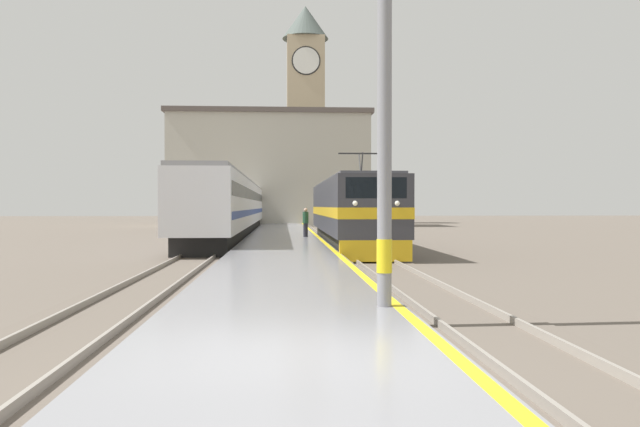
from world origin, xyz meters
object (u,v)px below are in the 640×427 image
(passenger_train, at_px, (239,206))
(catenary_mast, at_px, (387,65))
(locomotive_train, at_px, (350,213))
(person_on_platform, at_px, (306,222))
(clock_tower, at_px, (305,107))

(passenger_train, xyz_separation_m, catenary_mast, (5.41, -39.90, 2.54))
(locomotive_train, height_order, person_on_platform, locomotive_train)
(catenary_mast, bearing_deg, passenger_train, 97.72)
(locomotive_train, xyz_separation_m, clock_tower, (-0.62, 46.33, 12.78))
(passenger_train, distance_m, person_on_platform, 15.68)
(locomotive_train, height_order, passenger_train, locomotive_train)
(locomotive_train, xyz_separation_m, passenger_train, (-7.06, 18.54, 0.32))
(passenger_train, bearing_deg, clock_tower, 76.96)
(passenger_train, distance_m, clock_tower, 31.13)
(catenary_mast, bearing_deg, person_on_platform, 91.22)
(locomotive_train, relative_size, clock_tower, 0.68)
(clock_tower, bearing_deg, catenary_mast, -90.87)
(passenger_train, height_order, catenary_mast, catenary_mast)
(passenger_train, bearing_deg, person_on_platform, -71.86)
(catenary_mast, relative_size, person_on_platform, 5.24)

